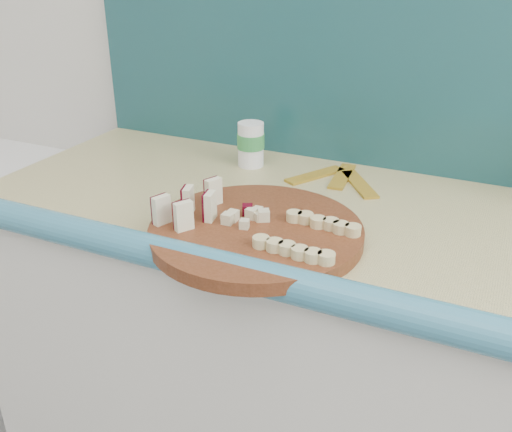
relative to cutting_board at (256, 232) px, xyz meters
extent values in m
cube|color=teal|center=(0.44, -0.12, -0.03)|extent=(2.20, 0.06, 0.03)
cylinder|color=#48220F|center=(0.00, 0.00, 0.00)|extent=(0.43, 0.43, 0.02)
cube|color=#EDE7BE|center=(-0.16, -0.06, 0.04)|extent=(0.02, 0.03, 0.05)
cube|color=#490513|center=(-0.17, -0.06, 0.04)|extent=(0.01, 0.03, 0.05)
cube|color=#EDE7BE|center=(-0.14, -0.01, 0.04)|extent=(0.02, 0.03, 0.05)
cube|color=#490513|center=(-0.15, -0.01, 0.04)|extent=(0.01, 0.03, 0.05)
cube|color=#EDE7BE|center=(-0.11, 0.05, 0.04)|extent=(0.02, 0.03, 0.05)
cube|color=#490513|center=(-0.12, 0.05, 0.04)|extent=(0.01, 0.03, 0.05)
cube|color=#EDE7BE|center=(-0.11, -0.07, 0.04)|extent=(0.02, 0.03, 0.05)
cube|color=#490513|center=(-0.12, -0.07, 0.04)|extent=(0.01, 0.03, 0.05)
cube|color=#EDE7BE|center=(-0.09, -0.01, 0.04)|extent=(0.02, 0.03, 0.05)
cube|color=#490513|center=(-0.10, -0.01, 0.04)|extent=(0.01, 0.03, 0.05)
cube|color=beige|center=(-0.02, 0.00, 0.02)|extent=(0.02, 0.02, 0.02)
cube|color=beige|center=(-0.01, 0.01, 0.02)|extent=(0.02, 0.02, 0.02)
cube|color=#490513|center=(-0.02, 0.03, 0.02)|extent=(0.02, 0.02, 0.02)
cube|color=beige|center=(-0.03, 0.01, 0.02)|extent=(0.02, 0.02, 0.02)
cube|color=beige|center=(-0.04, 0.00, 0.02)|extent=(0.02, 0.02, 0.02)
cube|color=beige|center=(-0.04, -0.01, 0.02)|extent=(0.02, 0.02, 0.02)
cube|color=beige|center=(-0.02, -0.01, 0.02)|extent=(0.02, 0.02, 0.02)
cube|color=beige|center=(-0.01, -0.01, 0.02)|extent=(0.02, 0.02, 0.02)
cylinder|color=#D2BD80|center=(0.04, -0.06, 0.02)|extent=(0.03, 0.03, 0.02)
cylinder|color=#D2BD80|center=(0.07, -0.07, 0.02)|extent=(0.03, 0.03, 0.02)
cylinder|color=#D2BD80|center=(0.09, -0.07, 0.02)|extent=(0.03, 0.03, 0.02)
cylinder|color=#D2BD80|center=(0.11, -0.07, 0.02)|extent=(0.03, 0.03, 0.02)
cylinder|color=#D2BD80|center=(0.14, -0.07, 0.02)|extent=(0.03, 0.03, 0.02)
cylinder|color=#D2BD80|center=(0.16, -0.07, 0.02)|extent=(0.03, 0.03, 0.02)
cylinder|color=#D2BD80|center=(0.05, 0.05, 0.02)|extent=(0.03, 0.03, 0.02)
cylinder|color=#D2BD80|center=(0.08, 0.05, 0.02)|extent=(0.03, 0.03, 0.02)
cylinder|color=#D2BD80|center=(0.10, 0.05, 0.02)|extent=(0.03, 0.03, 0.02)
cylinder|color=#D2BD80|center=(0.12, 0.05, 0.02)|extent=(0.03, 0.03, 0.02)
cylinder|color=#D2BD80|center=(0.15, 0.04, 0.02)|extent=(0.03, 0.03, 0.02)
cylinder|color=#D2BD80|center=(0.17, 0.04, 0.02)|extent=(0.03, 0.03, 0.02)
cylinder|color=white|center=(-0.17, 0.34, 0.04)|extent=(0.06, 0.06, 0.11)
cylinder|color=#349048|center=(-0.17, 0.34, 0.05)|extent=(0.07, 0.07, 0.04)
cube|color=#B18522|center=(0.00, 0.33, -0.01)|extent=(0.11, 0.15, 0.01)
cube|color=#B18522|center=(0.05, 0.35, -0.01)|extent=(0.05, 0.16, 0.01)
cube|color=#B18522|center=(0.10, 0.32, -0.01)|extent=(0.12, 0.15, 0.01)
camera|label=1|loc=(0.39, -0.84, 0.48)|focal=40.00mm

